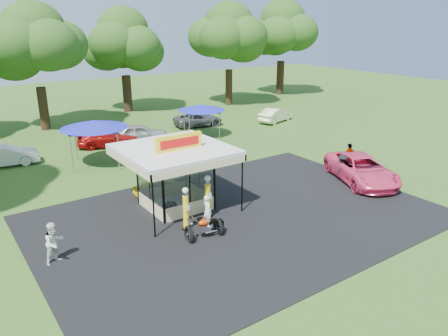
{
  "coord_description": "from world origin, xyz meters",
  "views": [
    {
      "loc": [
        -12.4,
        -14.41,
        9.74
      ],
      "look_at": [
        0.48,
        4.0,
        2.04
      ],
      "focal_mm": 35.0,
      "sensor_mm": 36.0,
      "label": 1
    }
  ],
  "objects_px": {
    "motorcycle": "(206,221)",
    "kiosk_car": "(158,187)",
    "gas_station_kiosk": "(175,176)",
    "tent_west": "(94,125)",
    "bg_car_d": "(198,119)",
    "pink_sedan": "(361,169)",
    "bg_car_e": "(276,115)",
    "spectator_east_b": "(349,157)",
    "spectator_west": "(54,243)",
    "gas_pump_right": "(208,198)",
    "bg_car_a": "(4,156)",
    "bg_car_b": "(108,138)",
    "tent_east": "(201,108)",
    "a_frame_sign": "(380,176)",
    "gas_pump_left": "(186,210)",
    "bg_car_c": "(140,133)",
    "spectator_east_a": "(342,167)"
  },
  "relations": [
    {
      "from": "kiosk_car",
      "to": "bg_car_e",
      "type": "relative_size",
      "value": 0.66
    },
    {
      "from": "spectator_east_a",
      "to": "bg_car_e",
      "type": "bearing_deg",
      "value": -136.03
    },
    {
      "from": "motorcycle",
      "to": "bg_car_d",
      "type": "height_order",
      "value": "motorcycle"
    },
    {
      "from": "kiosk_car",
      "to": "bg_car_b",
      "type": "height_order",
      "value": "bg_car_b"
    },
    {
      "from": "spectator_east_b",
      "to": "pink_sedan",
      "type": "bearing_deg",
      "value": 68.46
    },
    {
      "from": "gas_pump_left",
      "to": "bg_car_c",
      "type": "distance_m",
      "value": 16.76
    },
    {
      "from": "gas_station_kiosk",
      "to": "spectator_west",
      "type": "distance_m",
      "value": 7.3
    },
    {
      "from": "spectator_west",
      "to": "kiosk_car",
      "type": "bearing_deg",
      "value": 11.58
    },
    {
      "from": "kiosk_car",
      "to": "spectator_west",
      "type": "bearing_deg",
      "value": 121.98
    },
    {
      "from": "bg_car_d",
      "to": "tent_west",
      "type": "bearing_deg",
      "value": 124.39
    },
    {
      "from": "motorcycle",
      "to": "a_frame_sign",
      "type": "distance_m",
      "value": 12.73
    },
    {
      "from": "gas_pump_left",
      "to": "bg_car_e",
      "type": "height_order",
      "value": "gas_pump_left"
    },
    {
      "from": "motorcycle",
      "to": "gas_pump_left",
      "type": "bearing_deg",
      "value": 113.95
    },
    {
      "from": "gas_station_kiosk",
      "to": "spectator_west",
      "type": "relative_size",
      "value": 2.95
    },
    {
      "from": "pink_sedan",
      "to": "bg_car_c",
      "type": "distance_m",
      "value": 18.16
    },
    {
      "from": "motorcycle",
      "to": "kiosk_car",
      "type": "xyz_separation_m",
      "value": [
        0.54,
        6.08,
        -0.37
      ]
    },
    {
      "from": "gas_pump_right",
      "to": "spectator_east_b",
      "type": "height_order",
      "value": "gas_pump_right"
    },
    {
      "from": "motorcycle",
      "to": "tent_east",
      "type": "distance_m",
      "value": 18.67
    },
    {
      "from": "kiosk_car",
      "to": "bg_car_c",
      "type": "xyz_separation_m",
      "value": [
        3.97,
        11.13,
        0.3
      ]
    },
    {
      "from": "gas_pump_right",
      "to": "bg_car_a",
      "type": "relative_size",
      "value": 0.52
    },
    {
      "from": "bg_car_b",
      "to": "tent_east",
      "type": "relative_size",
      "value": 1.21
    },
    {
      "from": "bg_car_e",
      "to": "bg_car_b",
      "type": "bearing_deg",
      "value": 69.93
    },
    {
      "from": "bg_car_e",
      "to": "tent_east",
      "type": "xyz_separation_m",
      "value": [
        -9.09,
        -0.65,
        1.83
      ]
    },
    {
      "from": "kiosk_car",
      "to": "tent_east",
      "type": "bearing_deg",
      "value": -43.21
    },
    {
      "from": "bg_car_d",
      "to": "bg_car_e",
      "type": "distance_m",
      "value": 7.82
    },
    {
      "from": "gas_pump_left",
      "to": "motorcycle",
      "type": "relative_size",
      "value": 1.01
    },
    {
      "from": "bg_car_b",
      "to": "tent_west",
      "type": "xyz_separation_m",
      "value": [
        -2.31,
        -3.99,
        2.18
      ]
    },
    {
      "from": "bg_car_b",
      "to": "bg_car_d",
      "type": "bearing_deg",
      "value": -60.91
    },
    {
      "from": "bg_car_b",
      "to": "spectator_east_b",
      "type": "bearing_deg",
      "value": -124.58
    },
    {
      "from": "motorcycle",
      "to": "pink_sedan",
      "type": "bearing_deg",
      "value": 8.53
    },
    {
      "from": "pink_sedan",
      "to": "tent_west",
      "type": "relative_size",
      "value": 1.32
    },
    {
      "from": "spectator_west",
      "to": "tent_east",
      "type": "xyz_separation_m",
      "value": [
        16.11,
        14.1,
        1.62
      ]
    },
    {
      "from": "gas_pump_left",
      "to": "bg_car_d",
      "type": "xyz_separation_m",
      "value": [
        11.93,
        18.16,
        -0.41
      ]
    },
    {
      "from": "bg_car_a",
      "to": "gas_station_kiosk",
      "type": "bearing_deg",
      "value": -147.39
    },
    {
      "from": "gas_pump_left",
      "to": "bg_car_e",
      "type": "distance_m",
      "value": 24.57
    },
    {
      "from": "gas_pump_left",
      "to": "gas_pump_right",
      "type": "xyz_separation_m",
      "value": [
        1.56,
        0.48,
        0.07
      ]
    },
    {
      "from": "bg_car_d",
      "to": "tent_west",
      "type": "distance_m",
      "value": 13.49
    },
    {
      "from": "spectator_east_a",
      "to": "bg_car_b",
      "type": "relative_size",
      "value": 0.35
    },
    {
      "from": "kiosk_car",
      "to": "spectator_east_b",
      "type": "distance_m",
      "value": 13.1
    },
    {
      "from": "bg_car_a",
      "to": "tent_west",
      "type": "relative_size",
      "value": 1.0
    },
    {
      "from": "bg_car_a",
      "to": "bg_car_b",
      "type": "height_order",
      "value": "bg_car_a"
    },
    {
      "from": "spectator_west",
      "to": "tent_west",
      "type": "relative_size",
      "value": 0.4
    },
    {
      "from": "gas_pump_right",
      "to": "kiosk_car",
      "type": "bearing_deg",
      "value": 98.04
    },
    {
      "from": "kiosk_car",
      "to": "bg_car_b",
      "type": "xyz_separation_m",
      "value": [
        1.35,
        11.4,
        0.22
      ]
    },
    {
      "from": "spectator_east_b",
      "to": "bg_car_c",
      "type": "bearing_deg",
      "value": -49.38
    },
    {
      "from": "a_frame_sign",
      "to": "pink_sedan",
      "type": "distance_m",
      "value": 1.18
    },
    {
      "from": "spectator_east_b",
      "to": "bg_car_b",
      "type": "relative_size",
      "value": 0.38
    },
    {
      "from": "gas_station_kiosk",
      "to": "tent_west",
      "type": "distance_m",
      "value": 9.73
    },
    {
      "from": "bg_car_d",
      "to": "tent_east",
      "type": "height_order",
      "value": "tent_east"
    },
    {
      "from": "pink_sedan",
      "to": "a_frame_sign",
      "type": "bearing_deg",
      "value": -23.77
    }
  ]
}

